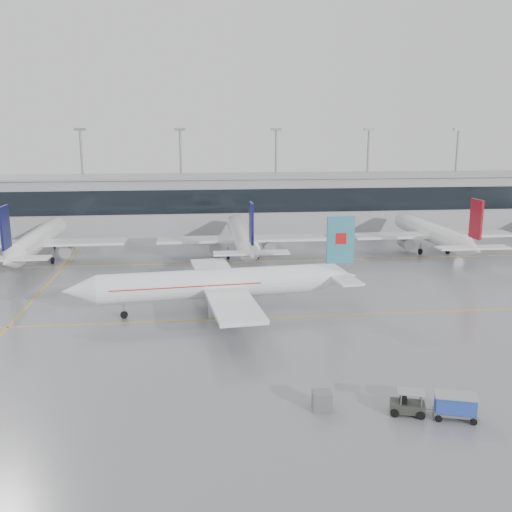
{
  "coord_description": "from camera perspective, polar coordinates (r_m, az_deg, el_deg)",
  "views": [
    {
      "loc": [
        -8.67,
        -64.76,
        22.04
      ],
      "look_at": [
        0.0,
        12.0,
        5.0
      ],
      "focal_mm": 40.0,
      "sensor_mm": 36.0,
      "label": 1
    }
  ],
  "objects": [
    {
      "name": "baggage_cart",
      "position": [
        48.43,
        19.31,
        -13.84
      ],
      "size": [
        3.61,
        2.69,
        1.99
      ],
      "rotation": [
        0.0,
        0.0,
        -0.31
      ],
      "color": "gray",
      "rests_on": "ground"
    },
    {
      "name": "taxi_line_cross",
      "position": [
        85.45,
        -20.69,
        -3.33
      ],
      "size": [
        0.25,
        60.0,
        0.01
      ],
      "primitive_type": "cube",
      "color": "gold",
      "rests_on": "ground"
    },
    {
      "name": "taxi_line_north",
      "position": [
        97.67,
        -1.19,
        -0.6
      ],
      "size": [
        120.0,
        0.25,
        0.01
      ],
      "primitive_type": "cube",
      "color": "gold",
      "rests_on": "ground"
    },
    {
      "name": "taxi_line_main",
      "position": [
        68.95,
        1.13,
        -6.2
      ],
      "size": [
        120.0,
        0.25,
        0.01
      ],
      "primitive_type": "cube",
      "color": "gold",
      "rests_on": "ground"
    },
    {
      "name": "terminal",
      "position": [
        128.07,
        -2.52,
        5.23
      ],
      "size": [
        180.0,
        15.0,
        12.0
      ],
      "primitive_type": "cube",
      "color": "#939397",
      "rests_on": "ground"
    },
    {
      "name": "ground",
      "position": [
        68.96,
        1.13,
        -6.2
      ],
      "size": [
        320.0,
        320.0,
        0.0
      ],
      "primitive_type": "plane",
      "color": "gray",
      "rests_on": "ground"
    },
    {
      "name": "terminal_glass",
      "position": [
        120.41,
        -2.28,
        5.49
      ],
      "size": [
        180.0,
        0.2,
        5.0
      ],
      "primitive_type": "cube",
      "color": "black",
      "rests_on": "ground"
    },
    {
      "name": "light_masts",
      "position": [
        133.33,
        -2.73,
        8.69
      ],
      "size": [
        156.4,
        1.0,
        22.6
      ],
      "color": "gray",
      "rests_on": "ground"
    },
    {
      "name": "parked_jet_b",
      "position": [
        103.54,
        -21.07,
        1.4
      ],
      "size": [
        29.64,
        36.96,
        11.72
      ],
      "rotation": [
        0.0,
        0.0,
        1.57
      ],
      "color": "white",
      "rests_on": "ground"
    },
    {
      "name": "parked_jet_c",
      "position": [
        100.52,
        -1.39,
        1.93
      ],
      "size": [
        29.64,
        36.96,
        11.72
      ],
      "rotation": [
        0.0,
        0.0,
        1.57
      ],
      "color": "white",
      "rests_on": "ground"
    },
    {
      "name": "air_canada_jet",
      "position": [
        70.19,
        -3.55,
        -2.77
      ],
      "size": [
        36.69,
        29.51,
        11.53
      ],
      "rotation": [
        0.0,
        0.0,
        3.24
      ],
      "color": "white",
      "rests_on": "ground"
    },
    {
      "name": "terminal_roof",
      "position": [
        127.44,
        -2.55,
        8.0
      ],
      "size": [
        182.0,
        16.0,
        0.4
      ],
      "primitive_type": "cube",
      "color": "gray",
      "rests_on": "ground"
    },
    {
      "name": "parked_jet_d",
      "position": [
        109.25,
        17.23,
        2.22
      ],
      "size": [
        29.64,
        36.96,
        11.72
      ],
      "rotation": [
        0.0,
        0.0,
        1.57
      ],
      "color": "white",
      "rests_on": "ground"
    },
    {
      "name": "gse_unit",
      "position": [
        47.64,
        6.61,
        -14.18
      ],
      "size": [
        1.63,
        1.54,
        1.52
      ],
      "primitive_type": "cube",
      "rotation": [
        0.0,
        0.0,
        -0.08
      ],
      "color": "slate",
      "rests_on": "ground"
    },
    {
      "name": "baggage_tug",
      "position": [
        48.24,
        14.9,
        -14.28
      ],
      "size": [
        4.08,
        2.41,
        1.95
      ],
      "rotation": [
        0.0,
        0.0,
        -0.31
      ],
      "color": "#2C2F28",
      "rests_on": "ground"
    }
  ]
}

